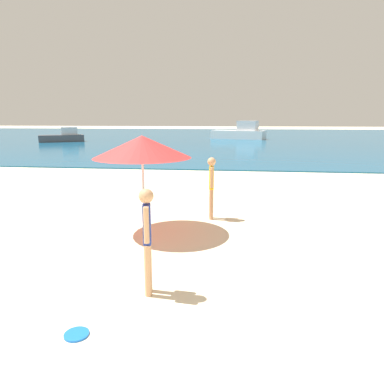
{
  "coord_description": "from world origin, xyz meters",
  "views": [
    {
      "loc": [
        0.56,
        -1.26,
        2.49
      ],
      "look_at": [
        -0.18,
        4.94,
        1.14
      ],
      "focal_mm": 32.26,
      "sensor_mm": 36.0,
      "label": 1
    }
  ],
  "objects_px": {
    "frisbee": "(77,334)",
    "boat_far": "(240,133)",
    "boat_near": "(63,137)",
    "beach_umbrella": "(142,147)",
    "person_distant": "(211,184)",
    "person_standing": "(147,235)"
  },
  "relations": [
    {
      "from": "boat_near",
      "to": "beach_umbrella",
      "type": "relative_size",
      "value": 2.11
    },
    {
      "from": "person_standing",
      "to": "boat_near",
      "type": "height_order",
      "value": "person_standing"
    },
    {
      "from": "frisbee",
      "to": "boat_near",
      "type": "relative_size",
      "value": 0.06
    },
    {
      "from": "frisbee",
      "to": "beach_umbrella",
      "type": "xyz_separation_m",
      "value": [
        -0.15,
        3.76,
        1.87
      ]
    },
    {
      "from": "person_distant",
      "to": "frisbee",
      "type": "bearing_deg",
      "value": 158.6
    },
    {
      "from": "boat_far",
      "to": "beach_umbrella",
      "type": "distance_m",
      "value": 33.66
    },
    {
      "from": "frisbee",
      "to": "boat_far",
      "type": "relative_size",
      "value": 0.05
    },
    {
      "from": "person_standing",
      "to": "beach_umbrella",
      "type": "relative_size",
      "value": 0.73
    },
    {
      "from": "frisbee",
      "to": "beach_umbrella",
      "type": "distance_m",
      "value": 4.2
    },
    {
      "from": "frisbee",
      "to": "boat_far",
      "type": "bearing_deg",
      "value": 86.14
    },
    {
      "from": "boat_near",
      "to": "beach_umbrella",
      "type": "bearing_deg",
      "value": 91.83
    },
    {
      "from": "person_distant",
      "to": "beach_umbrella",
      "type": "xyz_separation_m",
      "value": [
        -1.41,
        -1.18,
        1.01
      ]
    },
    {
      "from": "beach_umbrella",
      "to": "frisbee",
      "type": "bearing_deg",
      "value": -87.66
    },
    {
      "from": "person_standing",
      "to": "person_distant",
      "type": "relative_size",
      "value": 1.0
    },
    {
      "from": "frisbee",
      "to": "boat_near",
      "type": "xyz_separation_m",
      "value": [
        -15.57,
        30.49,
        0.56
      ]
    },
    {
      "from": "person_standing",
      "to": "beach_umbrella",
      "type": "xyz_separation_m",
      "value": [
        -0.76,
        2.69,
        1.0
      ]
    },
    {
      "from": "frisbee",
      "to": "person_distant",
      "type": "bearing_deg",
      "value": 75.78
    },
    {
      "from": "person_standing",
      "to": "boat_near",
      "type": "distance_m",
      "value": 33.58
    },
    {
      "from": "frisbee",
      "to": "person_distant",
      "type": "distance_m",
      "value": 5.17
    },
    {
      "from": "person_distant",
      "to": "beach_umbrella",
      "type": "relative_size",
      "value": 0.73
    },
    {
      "from": "boat_far",
      "to": "beach_umbrella",
      "type": "xyz_separation_m",
      "value": [
        -2.67,
        -33.53,
        1.11
      ]
    },
    {
      "from": "boat_far",
      "to": "beach_umbrella",
      "type": "height_order",
      "value": "boat_far"
    }
  ]
}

